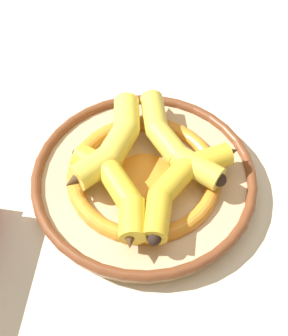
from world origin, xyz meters
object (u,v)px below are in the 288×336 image
at_px(banana_a, 182,183).
at_px(banana_d, 171,139).
at_px(decorative_bowl, 144,178).
at_px(banana_c, 113,143).
at_px(banana_b, 116,190).

height_order(banana_a, banana_d, same).
bearing_deg(decorative_bowl, banana_d, 158.59).
bearing_deg(banana_a, banana_c, -86.84).
height_order(banana_b, banana_c, banana_c).
relative_size(decorative_bowl, banana_d, 1.93).
xyz_separation_m(banana_a, banana_b, (0.04, -0.07, 0.00)).
bearing_deg(decorative_bowl, banana_c, -106.73).
relative_size(banana_a, banana_b, 1.36).
bearing_deg(banana_c, banana_a, -101.30).
bearing_deg(banana_d, banana_c, -113.62).
xyz_separation_m(decorative_bowl, banana_d, (-0.05, 0.02, 0.03)).
bearing_deg(banana_b, decorative_bowl, -69.44).
distance_m(banana_c, banana_d, 0.08).
xyz_separation_m(banana_b, banana_c, (-0.07, -0.03, 0.00)).
bearing_deg(banana_a, banana_d, -133.49).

